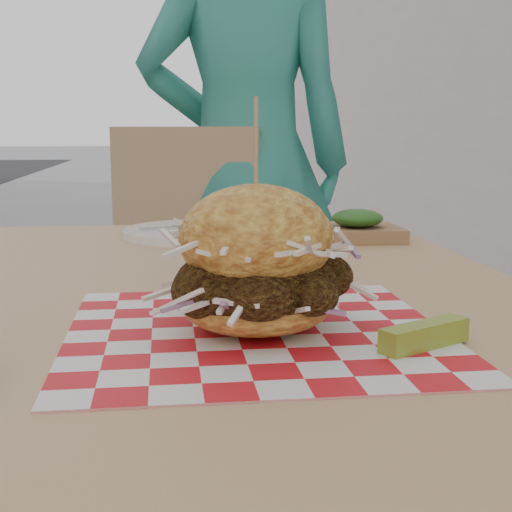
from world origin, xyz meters
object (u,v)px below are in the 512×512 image
at_px(diner, 246,163).
at_px(patio_chair, 199,275).
at_px(sandwich, 256,268).
at_px(patio_table, 213,347).

bearing_deg(diner, patio_chair, 49.32).
height_order(diner, patio_chair, diner).
bearing_deg(sandwich, diner, 83.84).
xyz_separation_m(patio_table, sandwich, (0.03, -0.21, 0.14)).
bearing_deg(patio_table, diner, 81.43).
distance_m(patio_table, patio_chair, 1.04).
bearing_deg(patio_table, sandwich, -82.39).
xyz_separation_m(diner, sandwich, (-0.15, -1.38, -0.04)).
relative_size(patio_chair, sandwich, 4.29).
bearing_deg(patio_chair, sandwich, -71.12).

